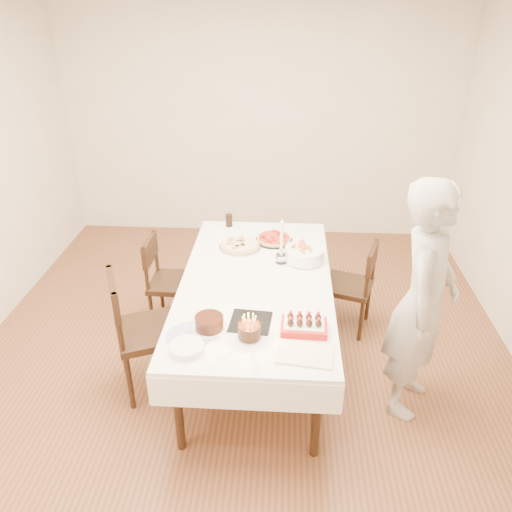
# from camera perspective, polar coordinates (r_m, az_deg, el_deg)

# --- Properties ---
(floor) EXTENTS (5.00, 5.00, 0.00)m
(floor) POSITION_cam_1_polar(r_m,az_deg,el_deg) (4.23, -1.59, -11.64)
(floor) COLOR brown
(floor) RESTS_ON ground
(wall_back) EXTENTS (4.50, 0.04, 2.70)m
(wall_back) POSITION_cam_1_polar(r_m,az_deg,el_deg) (5.89, 0.41, 14.94)
(wall_back) COLOR silver
(wall_back) RESTS_ON floor
(dining_table) EXTENTS (1.64, 2.36, 0.75)m
(dining_table) POSITION_cam_1_polar(r_m,az_deg,el_deg) (4.00, -0.00, -7.44)
(dining_table) COLOR white
(dining_table) RESTS_ON floor
(chair_right_savory) EXTENTS (0.54, 0.54, 0.84)m
(chair_right_savory) POSITION_cam_1_polar(r_m,az_deg,el_deg) (4.43, 10.46, -3.37)
(chair_right_savory) COLOR black
(chair_right_savory) RESTS_ON floor
(chair_left_savory) EXTENTS (0.45, 0.45, 0.86)m
(chair_left_savory) POSITION_cam_1_polar(r_m,az_deg,el_deg) (4.45, -9.42, -3.00)
(chair_left_savory) COLOR black
(chair_left_savory) RESTS_ON floor
(chair_left_dessert) EXTENTS (0.67, 0.67, 1.00)m
(chair_left_dessert) POSITION_cam_1_polar(r_m,az_deg,el_deg) (3.77, -12.05, -8.40)
(chair_left_dessert) COLOR black
(chair_left_dessert) RESTS_ON floor
(person) EXTENTS (0.63, 0.74, 1.74)m
(person) POSITION_cam_1_polar(r_m,az_deg,el_deg) (3.52, 18.52, -5.02)
(person) COLOR beige
(person) RESTS_ON floor
(pizza_white) EXTENTS (0.37, 0.37, 0.04)m
(pizza_white) POSITION_cam_1_polar(r_m,az_deg,el_deg) (4.26, -1.85, 1.21)
(pizza_white) COLOR beige
(pizza_white) RESTS_ON dining_table
(pizza_pepperoni) EXTENTS (0.35, 0.35, 0.04)m
(pizza_pepperoni) POSITION_cam_1_polar(r_m,az_deg,el_deg) (4.38, 2.06, 1.97)
(pizza_pepperoni) COLOR red
(pizza_pepperoni) RESTS_ON dining_table
(red_placemat) EXTENTS (0.32, 0.32, 0.01)m
(red_placemat) POSITION_cam_1_polar(r_m,az_deg,el_deg) (4.18, 5.36, 0.15)
(red_placemat) COLOR #B21E1E
(red_placemat) RESTS_ON dining_table
(pasta_bowl) EXTENTS (0.42, 0.42, 0.10)m
(pasta_bowl) POSITION_cam_1_polar(r_m,az_deg,el_deg) (4.07, 5.53, 0.23)
(pasta_bowl) COLOR white
(pasta_bowl) RESTS_ON dining_table
(taper_candle) EXTENTS (0.11, 0.11, 0.38)m
(taper_candle) POSITION_cam_1_polar(r_m,az_deg,el_deg) (3.96, 2.92, 1.68)
(taper_candle) COLOR white
(taper_candle) RESTS_ON dining_table
(shaker_pair) EXTENTS (0.09, 0.09, 0.09)m
(shaker_pair) POSITION_cam_1_polar(r_m,az_deg,el_deg) (4.22, 2.93, 1.22)
(shaker_pair) COLOR white
(shaker_pair) RESTS_ON dining_table
(cola_glass) EXTENTS (0.06, 0.06, 0.12)m
(cola_glass) POSITION_cam_1_polar(r_m,az_deg,el_deg) (4.65, -3.10, 4.09)
(cola_glass) COLOR black
(cola_glass) RESTS_ON dining_table
(layer_cake) EXTENTS (0.25, 0.25, 0.10)m
(layer_cake) POSITION_cam_1_polar(r_m,az_deg,el_deg) (3.27, -5.37, -7.65)
(layer_cake) COLOR black
(layer_cake) RESTS_ON dining_table
(cake_board) EXTENTS (0.29, 0.29, 0.01)m
(cake_board) POSITION_cam_1_polar(r_m,az_deg,el_deg) (3.35, -0.63, -7.55)
(cake_board) COLOR black
(cake_board) RESTS_ON dining_table
(birthday_cake) EXTENTS (0.18, 0.18, 0.15)m
(birthday_cake) POSITION_cam_1_polar(r_m,az_deg,el_deg) (3.17, -0.78, -8.04)
(birthday_cake) COLOR #381F0F
(birthday_cake) RESTS_ON dining_table
(strawberry_box) EXTENTS (0.31, 0.21, 0.07)m
(strawberry_box) POSITION_cam_1_polar(r_m,az_deg,el_deg) (3.27, 5.51, -7.95)
(strawberry_box) COLOR red
(strawberry_box) RESTS_ON dining_table
(box_lid) EXTENTS (0.36, 0.27, 0.03)m
(box_lid) POSITION_cam_1_polar(r_m,az_deg,el_deg) (3.10, 5.61, -11.20)
(box_lid) COLOR beige
(box_lid) RESTS_ON dining_table
(plate_stack) EXTENTS (0.24, 0.24, 0.04)m
(plate_stack) POSITION_cam_1_polar(r_m,az_deg,el_deg) (3.13, -7.93, -10.32)
(plate_stack) COLOR white
(plate_stack) RESTS_ON dining_table
(china_plate) EXTENTS (0.34, 0.34, 0.01)m
(china_plate) POSITION_cam_1_polar(r_m,az_deg,el_deg) (3.26, -7.66, -8.99)
(china_plate) COLOR white
(china_plate) RESTS_ON dining_table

